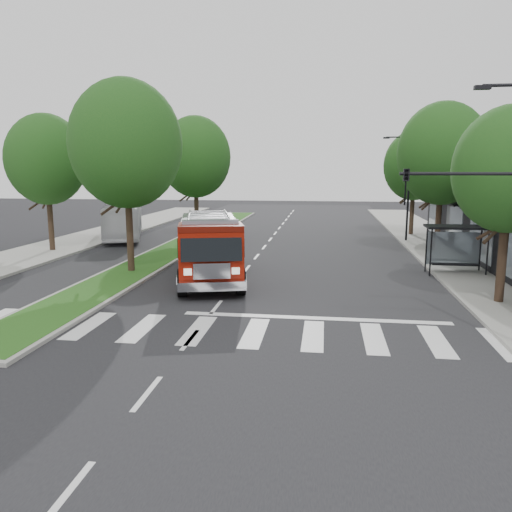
{
  "coord_description": "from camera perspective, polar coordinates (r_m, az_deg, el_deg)",
  "views": [
    {
      "loc": [
        4.31,
        -19.2,
        5.53
      ],
      "look_at": [
        1.35,
        2.01,
        1.8
      ],
      "focal_mm": 35.0,
      "sensor_mm": 36.0,
      "label": 1
    }
  ],
  "objects": [
    {
      "name": "ground",
      "position": [
        20.44,
        -4.57,
        -5.85
      ],
      "size": [
        140.0,
        140.0,
        0.0
      ],
      "primitive_type": "plane",
      "color": "black",
      "rests_on": "ground"
    },
    {
      "name": "sidewalk_right",
      "position": [
        30.81,
        23.21,
        -1.13
      ],
      "size": [
        5.0,
        80.0,
        0.15
      ],
      "primitive_type": "cube",
      "color": "gray",
      "rests_on": "ground"
    },
    {
      "name": "sidewalk_left",
      "position": [
        35.16,
        -24.54,
        0.05
      ],
      "size": [
        5.0,
        80.0,
        0.15
      ],
      "primitive_type": "cube",
      "color": "gray",
      "rests_on": "ground"
    },
    {
      "name": "median",
      "position": [
        38.98,
        -7.49,
        1.75
      ],
      "size": [
        3.0,
        50.0,
        0.15
      ],
      "color": "gray",
      "rests_on": "ground"
    },
    {
      "name": "bus_shelter",
      "position": [
        28.42,
        21.91,
        2.11
      ],
      "size": [
        3.2,
        1.6,
        2.61
      ],
      "color": "black",
      "rests_on": "ground"
    },
    {
      "name": "tree_right_near",
      "position": [
        22.39,
        27.01,
        8.76
      ],
      "size": [
        4.4,
        4.4,
        8.05
      ],
      "color": "black",
      "rests_on": "ground"
    },
    {
      "name": "tree_right_mid",
      "position": [
        33.98,
        20.53,
        10.88
      ],
      "size": [
        5.6,
        5.6,
        9.72
      ],
      "color": "black",
      "rests_on": "ground"
    },
    {
      "name": "tree_right_far",
      "position": [
        43.79,
        17.65,
        9.82
      ],
      "size": [
        5.0,
        5.0,
        8.73
      ],
      "color": "black",
      "rests_on": "ground"
    },
    {
      "name": "tree_median_near",
      "position": [
        27.25,
        -14.65,
        12.26
      ],
      "size": [
        5.8,
        5.8,
        10.16
      ],
      "color": "black",
      "rests_on": "ground"
    },
    {
      "name": "tree_median_far",
      "position": [
        40.54,
        -6.94,
        11.16
      ],
      "size": [
        5.6,
        5.6,
        9.72
      ],
      "color": "black",
      "rests_on": "ground"
    },
    {
      "name": "tree_left_mid",
      "position": [
        36.18,
        -22.85,
        10.12
      ],
      "size": [
        5.2,
        5.2,
        9.16
      ],
      "color": "black",
      "rests_on": "ground"
    },
    {
      "name": "streetlight_right_near",
      "position": [
        16.59,
        26.71,
        5.85
      ],
      "size": [
        4.08,
        0.22,
        8.0
      ],
      "color": "black",
      "rests_on": "ground"
    },
    {
      "name": "streetlight_right_far",
      "position": [
        39.68,
        16.85,
        7.94
      ],
      "size": [
        2.11,
        0.2,
        8.0
      ],
      "color": "black",
      "rests_on": "ground"
    },
    {
      "name": "fire_engine",
      "position": [
        25.59,
        -5.36,
        1.01
      ],
      "size": [
        5.18,
        10.06,
        3.35
      ],
      "rotation": [
        0.0,
        0.0,
        0.25
      ],
      "color": "#530C04",
      "rests_on": "ground"
    },
    {
      "name": "city_bus",
      "position": [
        42.2,
        -14.89,
        4.1
      ],
      "size": [
        6.06,
        11.17,
        3.05
      ],
      "primitive_type": "imported",
      "rotation": [
        0.0,
        0.0,
        0.34
      ],
      "color": "silver",
      "rests_on": "ground"
    }
  ]
}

